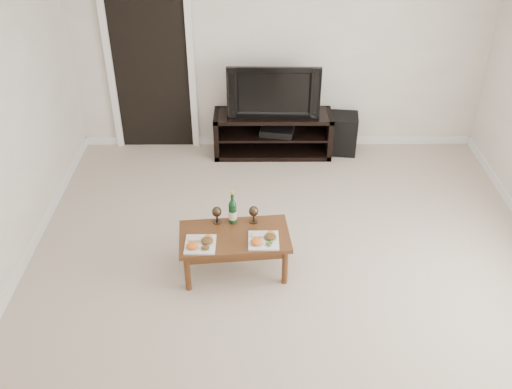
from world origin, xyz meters
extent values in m
plane|color=beige|center=(0.00, 0.00, 0.00)|extent=(5.50, 5.50, 0.00)
cube|color=beige|center=(0.00, 2.77, 1.30)|extent=(5.00, 0.04, 2.60)
cube|color=black|center=(-1.55, 2.73, 1.02)|extent=(0.90, 0.02, 2.05)
cube|color=black|center=(-0.08, 2.50, 0.28)|extent=(1.45, 0.45, 0.55)
imported|color=black|center=(-0.08, 2.50, 0.87)|extent=(1.11, 0.17, 0.63)
cube|color=black|center=(-0.02, 2.48, 0.33)|extent=(0.45, 0.37, 0.08)
cube|color=black|center=(0.81, 2.54, 0.25)|extent=(0.37, 0.37, 0.50)
cube|color=#563718|center=(-0.49, 0.26, 0.21)|extent=(1.04, 0.63, 0.42)
cube|color=white|center=(-0.79, 0.11, 0.45)|extent=(0.27, 0.27, 0.07)
cube|color=white|center=(-0.23, 0.16, 0.45)|extent=(0.27, 0.27, 0.07)
cylinder|color=#0E3418|center=(-0.51, 0.45, 0.59)|extent=(0.07, 0.07, 0.35)
camera|label=1|loc=(-0.32, -3.83, 3.58)|focal=40.00mm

